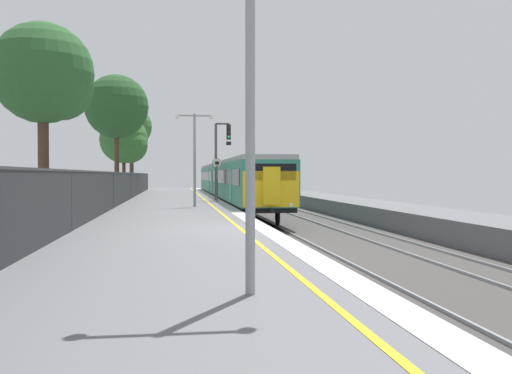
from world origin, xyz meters
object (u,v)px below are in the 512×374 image
(background_tree_left, at_px, (131,128))
(signal_gantry, at_px, (220,152))
(speed_limit_sign, at_px, (217,174))
(platform_lamp_mid, at_px, (195,151))
(background_tree_right, at_px, (125,141))
(platform_lamp_near, at_px, (250,81))
(background_tree_centre, at_px, (115,108))
(background_tree_back, at_px, (47,77))
(commuter_train_at_platform, at_px, (230,180))

(background_tree_left, bearing_deg, signal_gantry, -69.32)
(speed_limit_sign, bearing_deg, platform_lamp_mid, -106.74)
(signal_gantry, height_order, background_tree_right, background_tree_right)
(platform_lamp_near, bearing_deg, background_tree_centre, 98.78)
(platform_lamp_near, bearing_deg, background_tree_left, 96.15)
(platform_lamp_mid, height_order, background_tree_left, background_tree_left)
(background_tree_right, bearing_deg, speed_limit_sign, -63.57)
(background_tree_right, xyz_separation_m, background_tree_back, (-0.51, -27.43, 0.71))
(platform_lamp_mid, bearing_deg, signal_gantry, 75.49)
(signal_gantry, relative_size, background_tree_centre, 0.58)
(platform_lamp_mid, bearing_deg, platform_lamp_near, -90.00)
(background_tree_left, height_order, background_tree_centre, background_tree_centre)
(signal_gantry, distance_m, background_tree_centre, 9.03)
(signal_gantry, xyz_separation_m, speed_limit_sign, (-0.37, -2.27, -1.47))
(commuter_train_at_platform, bearing_deg, background_tree_centre, -153.56)
(background_tree_back, bearing_deg, platform_lamp_near, -67.53)
(background_tree_left, bearing_deg, platform_lamp_near, -83.85)
(platform_lamp_mid, relative_size, background_tree_left, 0.58)
(background_tree_centre, bearing_deg, platform_lamp_mid, -65.96)
(platform_lamp_near, distance_m, background_tree_centre, 34.73)
(signal_gantry, bearing_deg, background_tree_left, 110.68)
(background_tree_centre, relative_size, background_tree_right, 1.33)
(platform_lamp_near, bearing_deg, speed_limit_sign, 86.73)
(speed_limit_sign, relative_size, platform_lamp_mid, 0.55)
(platform_lamp_near, xyz_separation_m, background_tree_centre, (-5.27, 34.15, 3.49))
(background_tree_centre, distance_m, background_tree_back, 20.50)
(platform_lamp_near, distance_m, background_tree_right, 41.47)
(background_tree_left, bearing_deg, background_tree_centre, -89.99)
(background_tree_centre, bearing_deg, commuter_train_at_platform, 26.44)
(commuter_train_at_platform, height_order, speed_limit_sign, commuter_train_at_platform)
(commuter_train_at_platform, relative_size, signal_gantry, 7.96)
(platform_lamp_near, bearing_deg, platform_lamp_mid, 90.00)
(speed_limit_sign, xyz_separation_m, platform_lamp_mid, (-1.58, -5.24, 1.21))
(signal_gantry, relative_size, background_tree_right, 0.77)
(signal_gantry, relative_size, platform_lamp_mid, 1.05)
(background_tree_left, relative_size, background_tree_back, 1.17)
(background_tree_back, bearing_deg, commuter_train_at_platform, 69.86)
(platform_lamp_mid, height_order, background_tree_right, background_tree_right)
(commuter_train_at_platform, relative_size, platform_lamp_mid, 8.32)
(background_tree_centre, bearing_deg, background_tree_back, -91.10)
(background_tree_right, bearing_deg, background_tree_centre, -90.94)
(background_tree_centre, relative_size, background_tree_back, 1.24)
(signal_gantry, distance_m, platform_lamp_near, 29.90)
(speed_limit_sign, bearing_deg, background_tree_right, 116.43)
(background_tree_left, xyz_separation_m, background_tree_right, (0.12, -7.85, -1.71))
(background_tree_back, bearing_deg, platform_lamp_mid, 56.74)
(platform_lamp_near, relative_size, background_tree_right, 0.75)
(speed_limit_sign, distance_m, background_tree_left, 22.91)
(commuter_train_at_platform, bearing_deg, background_tree_back, -110.14)
(signal_gantry, xyz_separation_m, background_tree_back, (-7.61, -16.15, 2.04))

